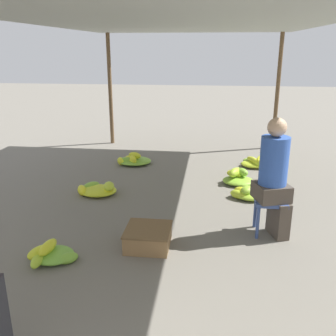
% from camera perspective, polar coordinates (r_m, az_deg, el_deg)
% --- Properties ---
extents(canopy_post_back_left, '(0.08, 0.08, 2.27)m').
position_cam_1_polar(canopy_post_back_left, '(8.09, -8.80, 11.64)').
color(canopy_post_back_left, brown).
rests_on(canopy_post_back_left, ground).
extents(canopy_post_back_right, '(0.08, 0.08, 2.27)m').
position_cam_1_polar(canopy_post_back_right, '(7.90, 16.33, 11.00)').
color(canopy_post_back_right, brown).
rests_on(canopy_post_back_right, ground).
extents(canopy_tarp, '(3.82, 6.86, 0.04)m').
position_cam_1_polar(canopy_tarp, '(4.56, 1.36, 21.70)').
color(canopy_tarp, '#9EA399').
rests_on(canopy_tarp, canopy_post_front_left).
extents(stool, '(0.34, 0.34, 0.41)m').
position_cam_1_polar(stool, '(4.28, 15.27, -5.61)').
color(stool, '#384C84').
rests_on(stool, ground).
extents(vendor_seated, '(0.43, 0.43, 1.31)m').
position_cam_1_polar(vendor_seated, '(4.16, 15.93, -1.19)').
color(vendor_seated, '#4C4238').
rests_on(vendor_seated, ground).
extents(banana_pile_left_0, '(0.54, 0.46, 0.19)m').
position_cam_1_polar(banana_pile_left_0, '(3.92, -17.53, -12.43)').
color(banana_pile_left_0, '#7AB536').
rests_on(banana_pile_left_0, ground).
extents(banana_pile_left_1, '(0.60, 0.51, 0.18)m').
position_cam_1_polar(banana_pile_left_1, '(5.43, -10.67, -3.21)').
color(banana_pile_left_1, '#B6CD2C').
rests_on(banana_pile_left_1, ground).
extents(banana_pile_left_2, '(0.63, 0.53, 0.22)m').
position_cam_1_polar(banana_pile_left_2, '(6.72, -5.47, 1.18)').
color(banana_pile_left_2, yellow).
rests_on(banana_pile_left_2, ground).
extents(banana_pile_right_0, '(0.48, 0.54, 0.24)m').
position_cam_1_polar(banana_pile_right_0, '(5.84, 10.59, -1.34)').
color(banana_pile_right_0, '#CCD628').
rests_on(banana_pile_right_0, ground).
extents(banana_pile_right_1, '(0.49, 0.47, 0.20)m').
position_cam_1_polar(banana_pile_right_1, '(6.70, 13.17, 0.81)').
color(banana_pile_right_1, '#C3D229').
rests_on(banana_pile_right_1, ground).
extents(banana_pile_right_2, '(0.51, 0.35, 0.18)m').
position_cam_1_polar(banana_pile_right_2, '(5.28, 11.90, -3.80)').
color(banana_pile_right_2, '#8FBE32').
rests_on(banana_pile_right_2, ground).
extents(crate_near, '(0.47, 0.47, 0.21)m').
position_cam_1_polar(crate_near, '(3.98, -3.05, -10.49)').
color(crate_near, olive).
rests_on(crate_near, ground).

